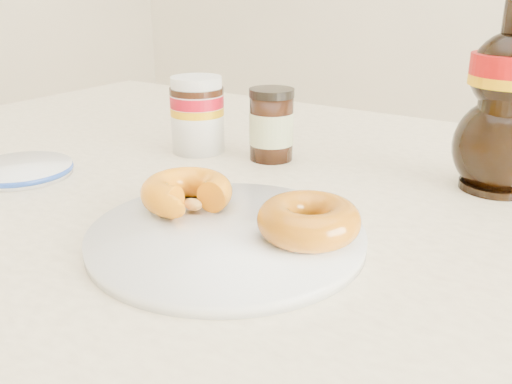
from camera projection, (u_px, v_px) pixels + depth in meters
The scene contains 8 objects.
dining_table at pixel (279, 254), 0.69m from camera, with size 1.40×0.90×0.75m.
plate at pixel (226, 236), 0.53m from camera, with size 0.26×0.26×0.01m.
donut_bitten at pixel (187, 192), 0.58m from camera, with size 0.09×0.09×0.03m, color orange.
donut_whole at pixel (309, 220), 0.51m from camera, with size 0.09×0.09×0.03m, color #9A5009.
nutella_jar at pixel (197, 112), 0.80m from camera, with size 0.07×0.07×0.11m.
syrup_bottle at pixel (508, 100), 0.63m from camera, with size 0.11×0.09×0.21m, color black, non-canonical shape.
dark_jar at pixel (271, 125), 0.76m from camera, with size 0.06×0.06×0.10m.
blue_rim_saucer at pixel (21, 170), 0.71m from camera, with size 0.13×0.13×0.01m.
Camera 1 is at (0.32, -0.44, 0.98)m, focal length 40.00 mm.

